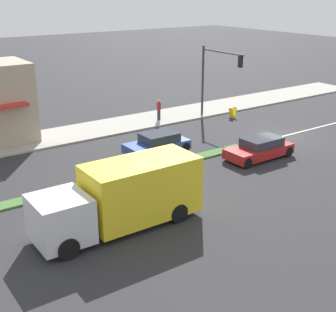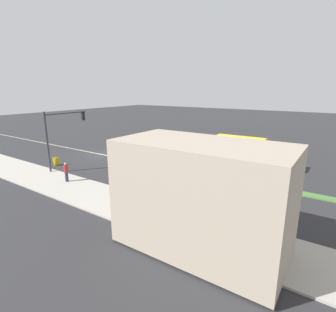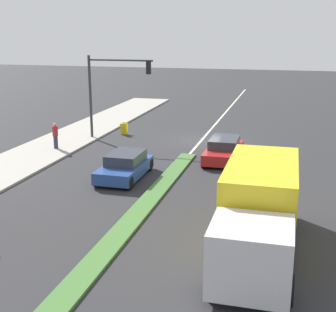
{
  "view_description": "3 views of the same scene",
  "coord_description": "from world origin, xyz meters",
  "px_view_note": "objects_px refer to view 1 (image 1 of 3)",
  "views": [
    {
      "loc": [
        -21.27,
        24.8,
        10.04
      ],
      "look_at": [
        -1.53,
        10.97,
        1.27
      ],
      "focal_mm": 50.0,
      "sensor_mm": 36.0,
      "label": 1
    },
    {
      "loc": [
        20.87,
        23.7,
        7.71
      ],
      "look_at": [
        -0.24,
        9.36,
        1.14
      ],
      "focal_mm": 28.0,
      "sensor_mm": 36.0,
      "label": 2
    },
    {
      "loc": [
        -5.81,
        30.79,
        7.32
      ],
      "look_at": [
        -0.54,
        10.89,
        1.78
      ],
      "focal_mm": 50.0,
      "sensor_mm": 36.0,
      "label": 3
    }
  ],
  "objects_px": {
    "delivery_truck": "(124,196)",
    "hatchback_red": "(260,148)",
    "traffic_signal_main": "(215,71)",
    "pedestrian": "(159,109)",
    "warning_aframe_sign": "(233,113)",
    "coupe_blue": "(157,144)"
  },
  "relations": [
    {
      "from": "delivery_truck",
      "to": "coupe_blue",
      "type": "distance_m",
      "value": 9.79
    },
    {
      "from": "delivery_truck",
      "to": "traffic_signal_main",
      "type": "bearing_deg",
      "value": -52.59
    },
    {
      "from": "coupe_blue",
      "to": "hatchback_red",
      "type": "bearing_deg",
      "value": -133.45
    },
    {
      "from": "delivery_truck",
      "to": "hatchback_red",
      "type": "xyz_separation_m",
      "value": [
        2.8,
        -11.22,
        -0.85
      ]
    },
    {
      "from": "traffic_signal_main",
      "to": "pedestrian",
      "type": "relative_size",
      "value": 3.42
    },
    {
      "from": "traffic_signal_main",
      "to": "hatchback_red",
      "type": "relative_size",
      "value": 1.28
    },
    {
      "from": "pedestrian",
      "to": "warning_aframe_sign",
      "type": "height_order",
      "value": "pedestrian"
    },
    {
      "from": "pedestrian",
      "to": "warning_aframe_sign",
      "type": "xyz_separation_m",
      "value": [
        -2.59,
        -5.46,
        -0.56
      ]
    },
    {
      "from": "delivery_truck",
      "to": "hatchback_red",
      "type": "relative_size",
      "value": 1.71
    },
    {
      "from": "pedestrian",
      "to": "delivery_truck",
      "type": "relative_size",
      "value": 0.22
    },
    {
      "from": "traffic_signal_main",
      "to": "delivery_truck",
      "type": "bearing_deg",
      "value": 127.41
    },
    {
      "from": "warning_aframe_sign",
      "to": "coupe_blue",
      "type": "relative_size",
      "value": 0.2
    },
    {
      "from": "pedestrian",
      "to": "delivery_truck",
      "type": "height_order",
      "value": "delivery_truck"
    },
    {
      "from": "delivery_truck",
      "to": "coupe_blue",
      "type": "height_order",
      "value": "delivery_truck"
    },
    {
      "from": "pedestrian",
      "to": "delivery_truck",
      "type": "bearing_deg",
      "value": 140.97
    },
    {
      "from": "coupe_blue",
      "to": "traffic_signal_main",
      "type": "bearing_deg",
      "value": -63.79
    },
    {
      "from": "traffic_signal_main",
      "to": "coupe_blue",
      "type": "distance_m",
      "value": 9.47
    },
    {
      "from": "pedestrian",
      "to": "coupe_blue",
      "type": "distance_m",
      "value": 7.52
    },
    {
      "from": "delivery_truck",
      "to": "hatchback_red",
      "type": "bearing_deg",
      "value": -75.99
    },
    {
      "from": "pedestrian",
      "to": "hatchback_red",
      "type": "distance_m",
      "value": 10.59
    },
    {
      "from": "traffic_signal_main",
      "to": "warning_aframe_sign",
      "type": "distance_m",
      "value": 3.91
    },
    {
      "from": "warning_aframe_sign",
      "to": "hatchback_red",
      "type": "bearing_deg",
      "value": 147.52
    }
  ]
}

